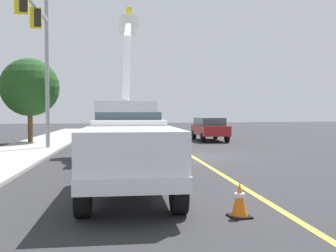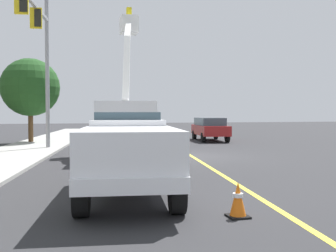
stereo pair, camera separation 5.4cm
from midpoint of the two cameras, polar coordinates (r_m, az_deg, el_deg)
name	(u,v)px [view 2 (the right image)]	position (r m, az deg, el deg)	size (l,w,h in m)	color
ground	(192,156)	(17.81, 3.74, -4.61)	(120.00, 120.00, 0.00)	#2D2D30
sidewalk_far_side	(6,158)	(18.22, -23.23, -4.42)	(60.00, 3.60, 0.12)	#9E9E99
lane_centre_stripe	(192,156)	(17.80, 3.74, -4.59)	(50.00, 0.16, 0.01)	yellow
utility_bucket_truck	(125,121)	(18.91, -6.39, 0.71)	(8.47, 3.64, 7.63)	white
service_pickup_truck	(128,150)	(9.34, -5.84, -3.68)	(5.84, 2.88, 2.06)	white
passing_minivan	(210,127)	(28.01, 6.38, -0.22)	(5.02, 2.56, 1.69)	maroon
traffic_cone_leading	(238,200)	(7.63, 10.70, -10.89)	(0.40, 0.40, 0.70)	black
traffic_cone_mid_front	(170,156)	(14.47, 0.39, -4.56)	(0.40, 0.40, 0.80)	black
traffic_cone_mid_rear	(158,141)	(22.44, -1.48, -2.29)	(0.40, 0.40, 0.76)	black
traffic_signal_mast	(40,44)	(20.60, -18.67, 11.62)	(6.74, 1.16, 8.30)	gray
street_tree_right	(30,87)	(26.91, -20.01, 5.48)	(3.85, 3.85, 5.68)	brown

